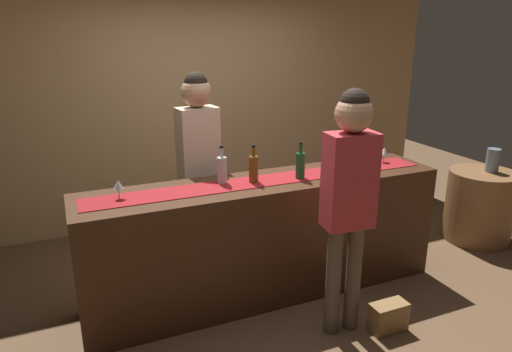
{
  "coord_description": "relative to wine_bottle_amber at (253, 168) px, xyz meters",
  "views": [
    {
      "loc": [
        -1.45,
        -3.16,
        2.13
      ],
      "look_at": [
        -0.08,
        0.0,
        1.04
      ],
      "focal_mm": 32.53,
      "sensor_mm": 36.0,
      "label": 1
    }
  ],
  "objects": [
    {
      "name": "counter_runner_cloth",
      "position": [
        0.1,
        -0.0,
        -0.11
      ],
      "size": [
        2.81,
        0.28,
        0.01
      ],
      "primitive_type": "cube",
      "color": "maroon",
      "rests_on": "bar_counter"
    },
    {
      "name": "bar_counter",
      "position": [
        0.1,
        -0.0,
        -0.61
      ],
      "size": [
        2.95,
        0.6,
        0.99
      ],
      "primitive_type": "cube",
      "color": "#3D2314",
      "rests_on": "ground"
    },
    {
      "name": "wine_bottle_amber",
      "position": [
        0.0,
        0.0,
        0.0
      ],
      "size": [
        0.07,
        0.07,
        0.3
      ],
      "color": "brown",
      "rests_on": "bar_counter"
    },
    {
      "name": "wine_glass_far_end",
      "position": [
        0.84,
        -0.02,
        -0.01
      ],
      "size": [
        0.07,
        0.07,
        0.14
      ],
      "color": "silver",
      "rests_on": "bar_counter"
    },
    {
      "name": "wine_glass_near_customer",
      "position": [
        -1.02,
        0.02,
        -0.01
      ],
      "size": [
        0.07,
        0.07,
        0.14
      ],
      "color": "silver",
      "rests_on": "bar_counter"
    },
    {
      "name": "wine_glass_mid_counter",
      "position": [
        1.29,
        0.04,
        -0.01
      ],
      "size": [
        0.07,
        0.07,
        0.14
      ],
      "color": "silver",
      "rests_on": "bar_counter"
    },
    {
      "name": "bartender",
      "position": [
        -0.27,
        0.58,
        0.03
      ],
      "size": [
        0.36,
        0.25,
        1.8
      ],
      "rotation": [
        0.0,
        0.0,
        3.25
      ],
      "color": "#26262B",
      "rests_on": "ground"
    },
    {
      "name": "ground_plane",
      "position": [
        0.1,
        -0.0,
        -1.1
      ],
      "size": [
        10.0,
        10.0,
        0.0
      ],
      "primitive_type": "plane",
      "color": "brown"
    },
    {
      "name": "handbag",
      "position": [
        0.72,
        -0.85,
        -0.99
      ],
      "size": [
        0.28,
        0.14,
        0.22
      ],
      "primitive_type": "cube",
      "color": "olive",
      "rests_on": "ground"
    },
    {
      "name": "wine_bottle_green",
      "position": [
        0.38,
        -0.06,
        0.0
      ],
      "size": [
        0.07,
        0.07,
        0.3
      ],
      "color": "#194723",
      "rests_on": "bar_counter"
    },
    {
      "name": "customer_sipping",
      "position": [
        0.41,
        -0.7,
        0.01
      ],
      "size": [
        0.36,
        0.25,
        1.78
      ],
      "rotation": [
        0.0,
        0.0,
        -0.11
      ],
      "color": "brown",
      "rests_on": "ground"
    },
    {
      "name": "vase_on_side_table",
      "position": [
        2.67,
        0.05,
        -0.24
      ],
      "size": [
        0.13,
        0.13,
        0.24
      ],
      "primitive_type": "cylinder",
      "color": "slate",
      "rests_on": "round_side_table"
    },
    {
      "name": "back_wall",
      "position": [
        0.1,
        1.9,
        0.35
      ],
      "size": [
        6.0,
        0.12,
        2.9
      ],
      "primitive_type": "cube",
      "color": "tan",
      "rests_on": "ground"
    },
    {
      "name": "wine_bottle_clear",
      "position": [
        -0.23,
        0.07,
        0.0
      ],
      "size": [
        0.07,
        0.07,
        0.3
      ],
      "color": "#B2C6C1",
      "rests_on": "bar_counter"
    },
    {
      "name": "round_side_table",
      "position": [
        2.6,
        0.06,
        -0.73
      ],
      "size": [
        0.68,
        0.68,
        0.74
      ],
      "primitive_type": "cylinder",
      "color": "brown",
      "rests_on": "ground"
    }
  ]
}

